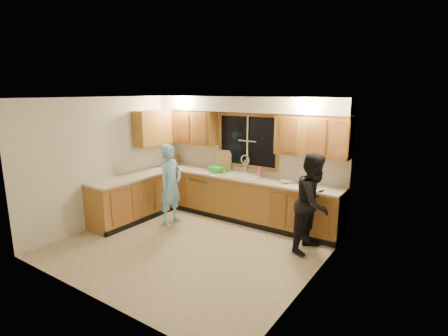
% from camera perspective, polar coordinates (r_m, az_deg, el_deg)
% --- Properties ---
extents(floor, '(4.20, 4.20, 0.00)m').
position_cam_1_polar(floor, '(6.18, -5.40, -12.53)').
color(floor, '#B7A88D').
rests_on(floor, ground).
extents(ceiling, '(4.20, 4.20, 0.00)m').
position_cam_1_polar(ceiling, '(5.61, -5.93, 11.31)').
color(ceiling, silver).
extents(wall_back, '(4.20, 0.00, 4.20)m').
position_cam_1_polar(wall_back, '(7.30, 3.88, 1.72)').
color(wall_back, silver).
rests_on(wall_back, ground).
extents(wall_left, '(0.00, 3.80, 3.80)m').
position_cam_1_polar(wall_left, '(7.26, -18.54, 1.05)').
color(wall_left, silver).
rests_on(wall_left, ground).
extents(wall_right, '(0.00, 3.80, 3.80)m').
position_cam_1_polar(wall_right, '(4.76, 14.32, -4.51)').
color(wall_right, silver).
rests_on(wall_right, ground).
extents(base_cabinets_back, '(4.20, 0.60, 0.88)m').
position_cam_1_polar(base_cabinets_back, '(7.24, 2.59, -4.95)').
color(base_cabinets_back, '#A56F30').
rests_on(base_cabinets_back, ground).
extents(base_cabinets_left, '(0.60, 1.90, 0.88)m').
position_cam_1_polar(base_cabinets_left, '(7.45, -14.56, -4.87)').
color(base_cabinets_left, '#A56F30').
rests_on(base_cabinets_left, ground).
extents(countertop_back, '(4.20, 0.63, 0.04)m').
position_cam_1_polar(countertop_back, '(7.11, 2.56, -1.44)').
color(countertop_back, beige).
rests_on(countertop_back, base_cabinets_back).
extents(countertop_left, '(0.63, 1.90, 0.04)m').
position_cam_1_polar(countertop_left, '(7.31, -14.68, -1.44)').
color(countertop_left, beige).
rests_on(countertop_left, base_cabinets_left).
extents(upper_cabinets_left, '(1.35, 0.33, 0.75)m').
position_cam_1_polar(upper_cabinets_left, '(7.89, -5.72, 6.72)').
color(upper_cabinets_left, '#A56F30').
rests_on(upper_cabinets_left, wall_back).
extents(upper_cabinets_right, '(1.35, 0.33, 0.75)m').
position_cam_1_polar(upper_cabinets_right, '(6.47, 14.23, 5.14)').
color(upper_cabinets_right, '#A56F30').
rests_on(upper_cabinets_right, wall_back).
extents(upper_cabinets_return, '(0.33, 0.90, 0.75)m').
position_cam_1_polar(upper_cabinets_return, '(7.78, -11.54, 6.45)').
color(upper_cabinets_return, '#A56F30').
rests_on(upper_cabinets_return, wall_left).
extents(soffit, '(4.20, 0.35, 0.30)m').
position_cam_1_polar(soffit, '(7.02, 3.28, 10.35)').
color(soffit, white).
rests_on(soffit, wall_back).
extents(window_frame, '(1.44, 0.03, 1.14)m').
position_cam_1_polar(window_frame, '(7.23, 3.88, 4.44)').
color(window_frame, black).
rests_on(window_frame, wall_back).
extents(sink, '(0.86, 0.52, 0.57)m').
position_cam_1_polar(sink, '(7.13, 2.64, -1.68)').
color(sink, white).
rests_on(sink, countertop_back).
extents(dishwasher, '(0.60, 0.56, 0.82)m').
position_cam_1_polar(dishwasher, '(7.70, -2.87, -4.12)').
color(dishwasher, white).
rests_on(dishwasher, floor).
extents(stove, '(0.58, 0.75, 0.90)m').
position_cam_1_polar(stove, '(7.10, -18.01, -5.85)').
color(stove, white).
rests_on(stove, floor).
extents(man, '(0.41, 0.60, 1.60)m').
position_cam_1_polar(man, '(7.00, -8.69, -2.66)').
color(man, '#79BAE5').
rests_on(man, floor).
extents(woman, '(0.72, 0.87, 1.65)m').
position_cam_1_polar(woman, '(5.91, 14.45, -5.50)').
color(woman, black).
rests_on(woman, floor).
extents(knife_block, '(0.15, 0.13, 0.22)m').
position_cam_1_polar(knife_block, '(8.28, -7.87, 1.37)').
color(knife_block, '#995C2A').
rests_on(knife_block, countertop_back).
extents(cutting_board, '(0.35, 0.22, 0.44)m').
position_cam_1_polar(cutting_board, '(7.54, -0.03, 1.26)').
color(cutting_board, tan).
rests_on(cutting_board, countertop_back).
extents(dish_crate, '(0.37, 0.36, 0.13)m').
position_cam_1_polar(dish_crate, '(7.35, -1.09, -0.27)').
color(dish_crate, green).
rests_on(dish_crate, countertop_back).
extents(soap_bottle, '(0.10, 0.10, 0.20)m').
position_cam_1_polar(soap_bottle, '(7.00, 5.84, -0.69)').
color(soap_bottle, pink).
rests_on(soap_bottle, countertop_back).
extents(bowl, '(0.28, 0.28, 0.05)m').
position_cam_1_polar(bowl, '(6.64, 10.09, -2.21)').
color(bowl, silver).
rests_on(bowl, countertop_back).
extents(can_left, '(0.08, 0.08, 0.11)m').
position_cam_1_polar(can_left, '(7.22, -0.05, -0.60)').
color(can_left, '#B7A98C').
rests_on(can_left, countertop_back).
extents(can_right, '(0.08, 0.08, 0.13)m').
position_cam_1_polar(can_right, '(7.11, -0.15, -0.71)').
color(can_right, '#B7A98C').
rests_on(can_right, countertop_back).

